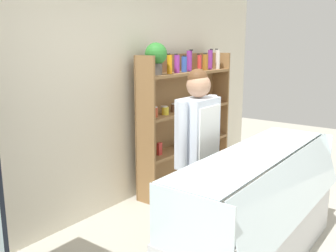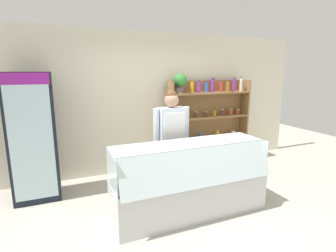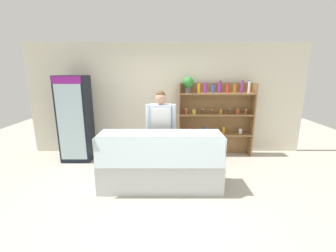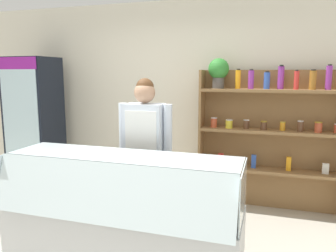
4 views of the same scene
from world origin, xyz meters
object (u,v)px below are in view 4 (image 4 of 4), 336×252
at_px(drinks_fridge, 35,126).
at_px(shelving_unit, 267,127).
at_px(deli_display_case, 122,230).
at_px(shop_clerk, 145,144).

xyz_separation_m(drinks_fridge, shelving_unit, (3.19, 0.31, 0.09)).
relative_size(shelving_unit, deli_display_case, 0.89).
bearing_deg(shop_clerk, deli_display_case, -89.69).
distance_m(drinks_fridge, shop_clerk, 2.10).
xyz_separation_m(drinks_fridge, deli_display_case, (1.98, -1.32, -0.66)).
relative_size(drinks_fridge, shop_clerk, 1.16).
xyz_separation_m(shelving_unit, deli_display_case, (-1.22, -1.64, -0.75)).
xyz_separation_m(drinks_fridge, shop_clerk, (1.97, -0.71, 0.02)).
bearing_deg(shelving_unit, drinks_fridge, -174.39).
bearing_deg(deli_display_case, shop_clerk, 90.31).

